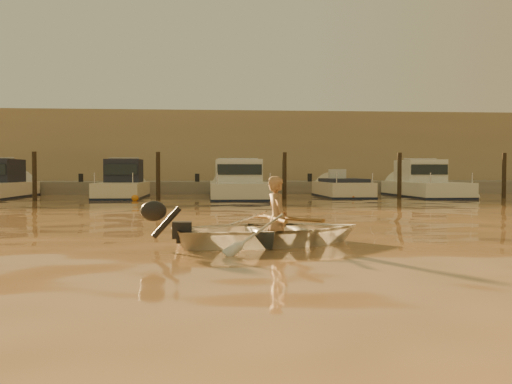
{
  "coord_description": "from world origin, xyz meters",
  "views": [
    {
      "loc": [
        -3.42,
        -10.15,
        1.2
      ],
      "look_at": [
        -2.39,
        2.14,
        0.75
      ],
      "focal_mm": 40.0,
      "sensor_mm": 36.0,
      "label": 1
    }
  ],
  "objects": [
    {
      "name": "piling_3",
      "position": [
        4.8,
        13.8,
        0.9
      ],
      "size": [
        0.18,
        0.18,
        2.2
      ],
      "primitive_type": "cylinder",
      "color": "#2D2319",
      "rests_on": "ground_plane"
    },
    {
      "name": "person",
      "position": [
        -2.29,
        -0.84,
        0.41
      ],
      "size": [
        0.45,
        0.58,
        1.42
      ],
      "primitive_type": "imported",
      "rotation": [
        0.0,
        0.0,
        1.8
      ],
      "color": "#9C724E",
      "rests_on": "dinghy"
    },
    {
      "name": "moored_boat_2",
      "position": [
        -2.02,
        16.0,
        0.62
      ],
      "size": [
        2.61,
        8.64,
        1.75
      ],
      "primitive_type": null,
      "color": "silver",
      "rests_on": "ground_plane"
    },
    {
      "name": "ground_plane",
      "position": [
        0.0,
        0.0,
        0.0
      ],
      "size": [
        160.0,
        160.0,
        0.0
      ],
      "primitive_type": "plane",
      "color": "brown",
      "rests_on": "ground"
    },
    {
      "name": "fender_b",
      "position": [
        -6.42,
        13.53,
        0.1
      ],
      "size": [
        0.3,
        0.3,
        0.3
      ],
      "primitive_type": "sphere",
      "color": "orange",
      "rests_on": "ground_plane"
    },
    {
      "name": "moored_boat_3",
      "position": [
        2.8,
        16.0,
        0.22
      ],
      "size": [
        1.94,
        5.66,
        0.95
      ],
      "primitive_type": null,
      "color": "beige",
      "rests_on": "ground_plane"
    },
    {
      "name": "piling_4",
      "position": [
        9.5,
        13.8,
        0.9
      ],
      "size": [
        0.18,
        0.18,
        2.2
      ],
      "primitive_type": "cylinder",
      "color": "#2D2319",
      "rests_on": "ground_plane"
    },
    {
      "name": "fender_c",
      "position": [
        -1.9,
        12.51,
        0.1
      ],
      "size": [
        0.3,
        0.3,
        0.3
      ],
      "primitive_type": "sphere",
      "color": "silver",
      "rests_on": "ground_plane"
    },
    {
      "name": "moored_boat_1",
      "position": [
        -7.28,
        16.0,
        0.62
      ],
      "size": [
        1.93,
        5.86,
        1.75
      ],
      "primitive_type": null,
      "color": "beige",
      "rests_on": "ground_plane"
    },
    {
      "name": "waterfront_building",
      "position": [
        0.0,
        27.0,
        2.4
      ],
      "size": [
        46.0,
        7.0,
        4.8
      ],
      "primitive_type": "cube",
      "color": "#9E8466",
      "rests_on": "quay"
    },
    {
      "name": "outboard_motor",
      "position": [
        -3.85,
        -1.2,
        0.28
      ],
      "size": [
        0.97,
        0.59,
        0.7
      ],
      "primitive_type": null,
      "rotation": [
        0.0,
        0.0,
        0.23
      ],
      "color": "black",
      "rests_on": "dinghy"
    },
    {
      "name": "piling_2",
      "position": [
        -0.2,
        13.8,
        0.9
      ],
      "size": [
        0.18,
        0.18,
        2.2
      ],
      "primitive_type": "cylinder",
      "color": "#2D2319",
      "rests_on": "ground_plane"
    },
    {
      "name": "piling_0",
      "position": [
        -10.5,
        13.8,
        0.9
      ],
      "size": [
        0.18,
        0.18,
        2.2
      ],
      "primitive_type": "cylinder",
      "color": "#2D2319",
      "rests_on": "ground_plane"
    },
    {
      "name": "fender_d",
      "position": [
        2.72,
        13.71,
        0.1
      ],
      "size": [
        0.3,
        0.3,
        0.3
      ],
      "primitive_type": "sphere",
      "color": "#C85117",
      "rests_on": "ground_plane"
    },
    {
      "name": "fender_e",
      "position": [
        8.01,
        13.29,
        0.1
      ],
      "size": [
        0.3,
        0.3,
        0.3
      ],
      "primitive_type": "sphere",
      "color": "silver",
      "rests_on": "ground_plane"
    },
    {
      "name": "moored_boat_4",
      "position": [
        6.78,
        16.0,
        0.62
      ],
      "size": [
        2.27,
        6.99,
        1.75
      ],
      "primitive_type": null,
      "color": "silver",
      "rests_on": "ground_plane"
    },
    {
      "name": "oar_port",
      "position": [
        -2.14,
        -0.8,
        0.42
      ],
      "size": [
        0.94,
        1.93,
        0.13
      ],
      "primitive_type": "cylinder",
      "rotation": [
        1.54,
        0.0,
        0.44
      ],
      "color": "brown",
      "rests_on": "dinghy"
    },
    {
      "name": "quay",
      "position": [
        0.0,
        21.5,
        0.15
      ],
      "size": [
        52.0,
        4.0,
        1.0
      ],
      "primitive_type": "cube",
      "color": "gray",
      "rests_on": "ground_plane"
    },
    {
      "name": "piling_1",
      "position": [
        -5.5,
        13.8,
        0.9
      ],
      "size": [
        0.18,
        0.18,
        2.2
      ],
      "primitive_type": "cylinder",
      "color": "#2D2319",
      "rests_on": "ground_plane"
    },
    {
      "name": "dinghy",
      "position": [
        -2.39,
        -0.86,
        0.21
      ],
      "size": [
        3.58,
        2.9,
        0.65
      ],
      "primitive_type": "imported",
      "rotation": [
        0.0,
        0.0,
        1.8
      ],
      "color": "silver",
      "rests_on": "ground_plane"
    },
    {
      "name": "oar_starboard",
      "position": [
        -2.34,
        -0.85,
        0.42
      ],
      "size": [
        0.17,
        2.1,
        0.13
      ],
      "primitive_type": "cylinder",
      "rotation": [
        1.54,
        0.0,
        0.05
      ],
      "color": "brown",
      "rests_on": "dinghy"
    }
  ]
}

